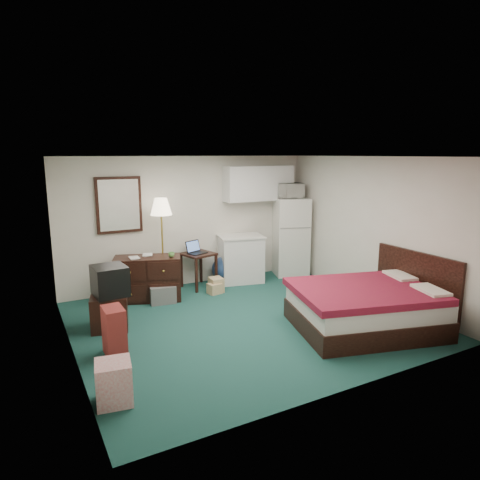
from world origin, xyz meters
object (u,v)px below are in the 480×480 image
desk (199,270)px  fridge (291,236)px  bed (365,308)px  suitcase (114,331)px  floor_lamp (163,247)px  dresser (148,278)px  tv_stand (110,311)px  kitchen_counter (241,259)px

desk → fridge: fridge is taller
bed → fridge: bearing=91.4°
suitcase → floor_lamp: bearing=56.3°
dresser → tv_stand: size_ratio=2.04×
kitchen_counter → bed: 3.04m
dresser → kitchen_counter: kitchen_counter is taller
dresser → floor_lamp: bearing=44.0°
desk → fridge: size_ratio=0.41×
desk → bed: (1.36, -3.02, -0.02)m
floor_lamp → kitchen_counter: (1.64, 0.07, -0.43)m
desk → kitchen_counter: (0.91, -0.02, 0.12)m
tv_stand → kitchen_counter: bearing=36.7°
dresser → tv_stand: (-0.87, -0.96, -0.13)m
bed → tv_stand: 3.77m
fridge → tv_stand: fridge is taller
bed → suitcase: bearing=-179.4°
dresser → suitcase: bearing=-98.3°
floor_lamp → dresser: bearing=-155.5°
dresser → floor_lamp: size_ratio=0.64×
kitchen_counter → floor_lamp: bearing=-165.3°
floor_lamp → bed: floor_lamp is taller
tv_stand → suitcase: suitcase is taller
dresser → kitchen_counter: size_ratio=1.25×
kitchen_counter → bed: (0.46, -3.00, -0.14)m
floor_lamp → desk: bearing=6.6°
kitchen_counter → suitcase: kitchen_counter is taller
kitchen_counter → dresser: bearing=-161.2°
desk → floor_lamp: bearing=171.9°
dresser → suitcase: dresser is taller
tv_stand → bed: bearing=-14.9°
desk → bed: 3.31m
fridge → bed: bearing=-85.2°
floor_lamp → bed: size_ratio=0.90×
kitchen_counter → desk: bearing=-168.8°
floor_lamp → suitcase: size_ratio=2.80×
desk → dresser: bearing=177.9°
dresser → floor_lamp: floor_lamp is taller
dresser → fridge: (3.17, 0.19, 0.43)m
desk → tv_stand: bearing=-162.9°
dresser → tv_stand: bearing=-112.5°
dresser → bed: bearing=-29.4°
fridge → suitcase: bearing=-134.8°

